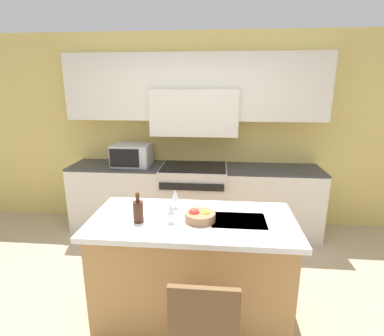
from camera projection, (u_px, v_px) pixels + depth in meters
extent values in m
plane|color=tan|center=(176.00, 325.00, 2.59)|extent=(10.00, 10.00, 0.00)
cube|color=#DBC166|center=(196.00, 132.00, 4.29)|extent=(10.00, 0.06, 2.70)
cube|color=silver|center=(195.00, 87.00, 3.94)|extent=(3.42, 0.34, 0.85)
cube|color=silver|center=(195.00, 112.00, 3.99)|extent=(1.15, 0.40, 0.60)
cube|color=silver|center=(119.00, 197.00, 4.30)|extent=(1.26, 0.62, 0.90)
cube|color=#333338|center=(117.00, 166.00, 4.18)|extent=(1.26, 0.62, 0.03)
cube|color=silver|center=(272.00, 202.00, 4.11)|extent=(1.26, 0.62, 0.90)
cube|color=#333338|center=(274.00, 170.00, 3.99)|extent=(1.26, 0.62, 0.03)
cube|color=beige|center=(194.00, 199.00, 4.18)|extent=(0.90, 0.66, 0.93)
cube|color=black|center=(194.00, 167.00, 4.06)|extent=(0.86, 0.61, 0.01)
cube|color=black|center=(191.00, 187.00, 3.78)|extent=(0.83, 0.02, 0.09)
cylinder|color=black|center=(164.00, 186.00, 3.80)|extent=(0.04, 0.02, 0.04)
cylinder|color=black|center=(177.00, 187.00, 3.78)|extent=(0.04, 0.02, 0.04)
cylinder|color=black|center=(191.00, 187.00, 3.77)|extent=(0.04, 0.02, 0.04)
cylinder|color=black|center=(205.00, 188.00, 3.75)|extent=(0.04, 0.02, 0.04)
cylinder|color=black|center=(219.00, 188.00, 3.73)|extent=(0.04, 0.02, 0.04)
cube|color=#B7B7BC|center=(132.00, 155.00, 4.12)|extent=(0.50, 0.40, 0.29)
cube|color=black|center=(124.00, 158.00, 3.92)|extent=(0.39, 0.01, 0.24)
cube|color=#B7844C|center=(192.00, 269.00, 2.62)|extent=(1.60, 0.77, 0.88)
cube|color=white|center=(192.00, 221.00, 2.49)|extent=(1.70, 0.84, 0.04)
cube|color=#2D2D30|center=(239.00, 221.00, 2.45)|extent=(0.44, 0.32, 0.01)
cylinder|color=#B2B2B7|center=(238.00, 211.00, 2.64)|extent=(0.02, 0.02, 0.00)
cube|color=brown|center=(205.00, 334.00, 1.90)|extent=(0.42, 0.40, 0.04)
cube|color=brown|center=(203.00, 323.00, 1.66)|extent=(0.40, 0.04, 0.46)
cylinder|color=#422314|center=(138.00, 212.00, 2.40)|extent=(0.08, 0.08, 0.17)
cylinder|color=#422314|center=(138.00, 197.00, 2.37)|extent=(0.03, 0.03, 0.07)
cylinder|color=white|center=(171.00, 223.00, 2.40)|extent=(0.06, 0.06, 0.01)
cylinder|color=white|center=(171.00, 218.00, 2.39)|extent=(0.01, 0.01, 0.07)
cone|color=white|center=(171.00, 208.00, 2.37)|extent=(0.07, 0.07, 0.10)
cylinder|color=white|center=(175.00, 208.00, 2.70)|extent=(0.06, 0.06, 0.01)
cylinder|color=white|center=(175.00, 204.00, 2.69)|extent=(0.01, 0.01, 0.07)
cone|color=white|center=(175.00, 195.00, 2.66)|extent=(0.07, 0.07, 0.10)
cylinder|color=#996B47|center=(200.00, 217.00, 2.43)|extent=(0.25, 0.25, 0.07)
sphere|color=red|center=(194.00, 214.00, 2.43)|extent=(0.09, 0.09, 0.09)
sphere|color=gold|center=(206.00, 214.00, 2.42)|extent=(0.07, 0.07, 0.07)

